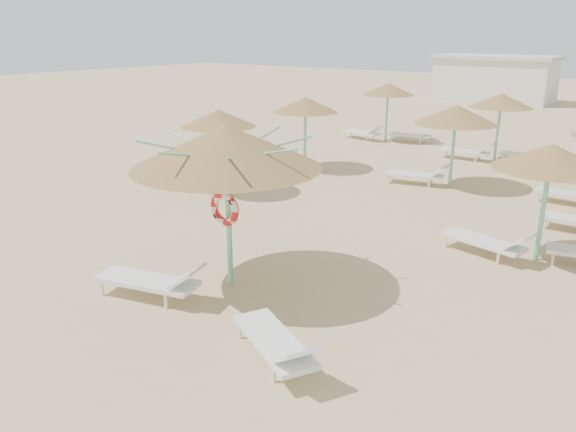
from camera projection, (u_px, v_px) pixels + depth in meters
The scene contains 6 objects.
ground at pixel (237, 289), 11.27m from camera, with size 120.00×120.00×0.00m, color tan.
main_palapa at pixel (226, 147), 10.56m from camera, with size 3.65×3.65×3.27m.
lounger_main_a at pixel (153, 280), 10.74m from camera, with size 2.30×1.20×0.80m.
lounger_main_b at pixel (277, 343), 8.63m from camera, with size 2.14×1.52×0.76m.
palapa_field at pixel (555, 124), 16.73m from camera, with size 19.33×14.23×2.72m.
service_hut at pixel (495, 78), 40.81m from camera, with size 8.40×4.40×3.25m.
Camera 1 is at (6.93, -7.61, 4.93)m, focal length 35.00 mm.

